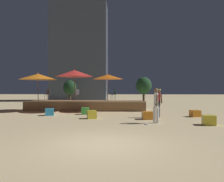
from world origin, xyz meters
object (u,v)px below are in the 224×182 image
object	(u,v)px
cube_seat_2	(85,111)
cube_seat_3	(209,120)
patio_umbrella_0	(74,73)
cube_seat_0	(92,114)
cube_seat_4	(148,115)
person_0	(159,101)
patio_umbrella_1	(38,77)
frisbee_disc	(147,124)
patio_umbrella_2	(108,77)
background_tree_0	(144,86)
cube_seat_1	(50,112)
bistro_chair_2	(48,93)
bistro_chair_0	(114,93)
background_tree_1	(70,88)
cube_seat_5	(195,113)
person_1	(156,104)
bistro_chair_1	(77,93)

from	to	relation	value
cube_seat_2	cube_seat_3	world-z (taller)	cube_seat_3
patio_umbrella_0	cube_seat_0	bearing A→B (deg)	-65.35
cube_seat_2	cube_seat_4	world-z (taller)	cube_seat_2
cube_seat_3	person_0	bearing A→B (deg)	126.39
patio_umbrella_1	cube_seat_4	size ratio (longest dim) A/B	4.67
cube_seat_3	frisbee_disc	bearing A→B (deg)	178.75
patio_umbrella_2	cube_seat_3	size ratio (longest dim) A/B	4.85
patio_umbrella_0	person_0	size ratio (longest dim) A/B	1.89
patio_umbrella_0	cube_seat_2	bearing A→B (deg)	-60.64
background_tree_0	cube_seat_1	bearing A→B (deg)	-118.22
bistro_chair_2	bistro_chair_0	bearing A→B (deg)	15.39
patio_umbrella_1	frisbee_disc	xyz separation A→B (m)	(7.79, -6.24, -2.67)
bistro_chair_0	bistro_chair_2	size ratio (longest dim) A/B	1.00
patio_umbrella_2	cube_seat_0	xyz separation A→B (m)	(-0.69, -4.21, -2.42)
cube_seat_2	bistro_chair_0	bearing A→B (deg)	64.31
cube_seat_1	bistro_chair_2	distance (m)	5.04
patio_umbrella_1	frisbee_disc	distance (m)	10.33
bistro_chair_0	background_tree_0	xyz separation A→B (m)	(3.49, 9.58, 0.80)
cube_seat_0	background_tree_0	bearing A→B (deg)	73.39
patio_umbrella_1	background_tree_1	world-z (taller)	patio_umbrella_1
cube_seat_5	background_tree_1	distance (m)	17.47
frisbee_disc	background_tree_0	size ratio (longest dim) A/B	0.08
background_tree_1	cube_seat_3	bearing A→B (deg)	-57.23
cube_seat_0	cube_seat_4	bearing A→B (deg)	-2.56
patio_umbrella_2	bistro_chair_0	world-z (taller)	patio_umbrella_2
patio_umbrella_1	cube_seat_4	distance (m)	9.52
bistro_chair_2	patio_umbrella_2	bearing A→B (deg)	-1.93
cube_seat_3	cube_seat_5	bearing A→B (deg)	83.01
cube_seat_4	background_tree_0	xyz separation A→B (m)	(1.38, 15.60, 1.92)
cube_seat_0	person_1	distance (m)	3.88
person_1	patio_umbrella_0	bearing A→B (deg)	125.13
cube_seat_2	background_tree_1	distance (m)	13.19
cube_seat_1	cube_seat_4	size ratio (longest dim) A/B	1.05
cube_seat_2	cube_seat_1	bearing A→B (deg)	-163.11
patio_umbrella_2	bistro_chair_0	size ratio (longest dim) A/B	3.24
cube_seat_4	patio_umbrella_2	bearing A→B (deg)	120.32
cube_seat_3	person_1	distance (m)	2.59
cube_seat_2	cube_seat_5	world-z (taller)	cube_seat_2
cube_seat_1	bistro_chair_1	distance (m)	4.33
cube_seat_3	bistro_chair_2	size ratio (longest dim) A/B	0.67
cube_seat_2	cube_seat_3	bearing A→B (deg)	-31.51
cube_seat_1	person_0	bearing A→B (deg)	-6.30
cube_seat_2	cube_seat_5	distance (m)	7.09
cube_seat_1	person_0	size ratio (longest dim) A/B	0.39
cube_seat_1	bistro_chair_2	xyz separation A→B (m)	(-1.69, 4.61, 1.12)
patio_umbrella_2	cube_seat_1	xyz separation A→B (m)	(-3.63, -2.83, -2.43)
patio_umbrella_2	patio_umbrella_1	bearing A→B (deg)	179.21
cube_seat_4	bistro_chair_1	distance (m)	7.73
patio_umbrella_0	cube_seat_0	size ratio (longest dim) A/B	5.06
cube_seat_2	cube_seat_5	size ratio (longest dim) A/B	0.88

